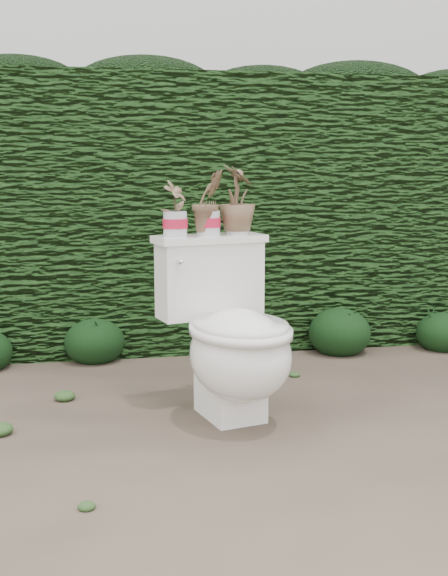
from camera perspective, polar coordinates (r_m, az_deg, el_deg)
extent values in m
plane|color=brown|center=(3.13, -2.86, -10.62)|extent=(60.00, 60.00, 0.00)
cube|color=#224717|center=(4.54, -5.62, 5.98)|extent=(8.00, 1.00, 1.60)
cube|color=silver|center=(9.01, -4.26, 15.37)|extent=(8.00, 3.50, 4.00)
cube|color=white|center=(3.18, 0.48, -8.38)|extent=(0.29, 0.34, 0.20)
ellipsoid|color=white|center=(3.03, 1.28, -5.31)|extent=(0.52, 0.60, 0.39)
cube|color=white|center=(3.26, -1.13, 0.68)|extent=(0.50, 0.28, 0.34)
cube|color=white|center=(3.24, -1.14, 3.91)|extent=(0.53, 0.30, 0.03)
cylinder|color=silver|center=(3.09, -3.59, 2.13)|extent=(0.03, 0.06, 0.02)
sphere|color=silver|center=(3.06, -3.40, 2.07)|extent=(0.03, 0.03, 0.03)
imported|color=#1F652A|center=(3.17, -3.89, 6.17)|extent=(0.14, 0.15, 0.23)
imported|color=#1F652A|center=(3.23, -1.25, 6.64)|extent=(0.19, 0.18, 0.28)
imported|color=#1F652A|center=(3.28, 1.06, 6.86)|extent=(0.18, 0.18, 0.30)
ellipsoid|color=black|center=(4.13, -10.21, -3.79)|extent=(0.34, 0.34, 0.27)
ellipsoid|color=black|center=(4.19, 0.20, -3.66)|extent=(0.31, 0.31, 0.24)
ellipsoid|color=black|center=(4.29, 9.13, -3.13)|extent=(0.36, 0.36, 0.29)
ellipsoid|color=black|center=(4.52, 16.91, -3.06)|extent=(0.31, 0.31, 0.25)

